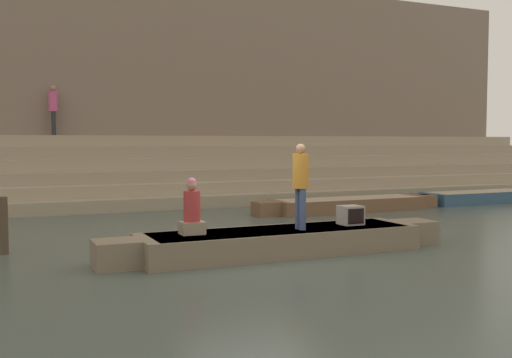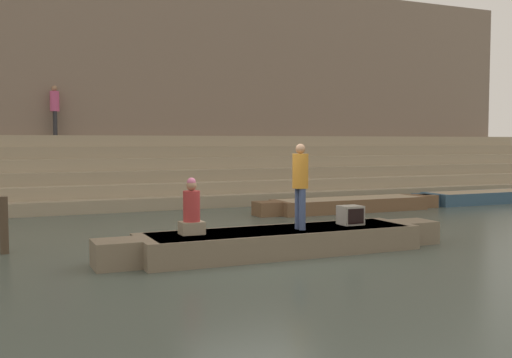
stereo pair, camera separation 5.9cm
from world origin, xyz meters
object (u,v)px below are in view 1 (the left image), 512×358
(moored_boat_distant, at_px, (480,197))
(mooring_post, at_px, (4,226))
(person_rowing, at_px, (192,211))
(tv_set, at_px, (351,215))
(rowboat_main, at_px, (281,241))
(moored_boat_shore, at_px, (349,204))
(person_on_steps, at_px, (53,106))
(person_standing, at_px, (301,180))

(moored_boat_distant, relative_size, mooring_post, 5.03)
(person_rowing, height_order, mooring_post, person_rowing)
(moored_boat_distant, bearing_deg, tv_set, -150.47)
(rowboat_main, height_order, mooring_post, mooring_post)
(moored_boat_shore, relative_size, person_on_steps, 3.77)
(tv_set, distance_m, moored_boat_distant, 10.69)
(person_rowing, bearing_deg, moored_boat_distant, 34.62)
(person_on_steps, bearing_deg, moored_boat_shore, 120.92)
(tv_set, bearing_deg, mooring_post, 156.48)
(rowboat_main, distance_m, moored_boat_shore, 7.41)
(person_rowing, height_order, moored_boat_distant, person_rowing)
(person_rowing, xyz_separation_m, tv_set, (3.33, -0.10, -0.23))
(person_standing, distance_m, tv_set, 1.47)
(moored_boat_shore, bearing_deg, tv_set, -123.11)
(rowboat_main, distance_m, person_rowing, 1.87)
(person_rowing, distance_m, moored_boat_distant, 13.60)
(tv_set, height_order, mooring_post, mooring_post)
(moored_boat_shore, bearing_deg, mooring_post, -162.09)
(tv_set, xyz_separation_m, mooring_post, (-6.45, 2.11, -0.11))
(rowboat_main, distance_m, tv_set, 1.63)
(mooring_post, bearing_deg, rowboat_main, -23.57)
(person_standing, height_order, person_rowing, person_standing)
(tv_set, bearing_deg, person_rowing, 172.89)
(moored_boat_distant, bearing_deg, person_standing, -152.95)
(moored_boat_distant, relative_size, person_on_steps, 3.30)
(person_standing, height_order, moored_boat_shore, person_standing)
(moored_boat_distant, bearing_deg, person_rowing, -158.31)
(moored_boat_shore, height_order, mooring_post, mooring_post)
(person_standing, relative_size, mooring_post, 1.49)
(moored_boat_shore, bearing_deg, moored_boat_distant, 1.99)
(moored_boat_distant, bearing_deg, moored_boat_shore, -179.98)
(moored_boat_shore, xyz_separation_m, moored_boat_distant, (5.59, 0.25, 0.00))
(rowboat_main, bearing_deg, mooring_post, 159.67)
(rowboat_main, distance_m, person_on_steps, 12.02)
(moored_boat_shore, distance_m, moored_boat_distant, 5.60)
(moored_boat_shore, xyz_separation_m, mooring_post, (-9.91, -3.31, 0.33))
(rowboat_main, xyz_separation_m, person_on_steps, (-3.08, 11.20, 3.09))
(moored_boat_distant, bearing_deg, person_on_steps, 155.57)
(rowboat_main, bearing_deg, moored_boat_distant, 31.38)
(rowboat_main, relative_size, mooring_post, 6.42)
(person_on_steps, bearing_deg, person_standing, 82.98)
(rowboat_main, xyz_separation_m, moored_boat_shore, (5.04, 5.44, -0.03))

